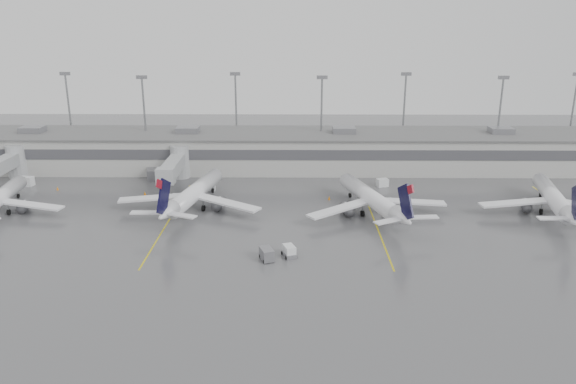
{
  "coord_description": "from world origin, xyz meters",
  "views": [
    {
      "loc": [
        3.64,
        -65.73,
        33.46
      ],
      "look_at": [
        2.8,
        24.0,
        5.0
      ],
      "focal_mm": 35.0,
      "sensor_mm": 36.0,
      "label": 1
    }
  ],
  "objects_px": {
    "jet_mid_left": "(193,194)",
    "baggage_tug": "(289,252)",
    "jet_mid_right": "(372,199)",
    "jet_far_right": "(555,199)"
  },
  "relations": [
    {
      "from": "jet_mid_right",
      "to": "jet_far_right",
      "type": "bearing_deg",
      "value": -16.53
    },
    {
      "from": "baggage_tug",
      "to": "jet_mid_right",
      "type": "bearing_deg",
      "value": 32.03
    },
    {
      "from": "jet_mid_left",
      "to": "jet_mid_right",
      "type": "bearing_deg",
      "value": 7.45
    },
    {
      "from": "jet_mid_left",
      "to": "baggage_tug",
      "type": "xyz_separation_m",
      "value": [
        17.33,
        -20.45,
        -2.32
      ]
    },
    {
      "from": "jet_mid_left",
      "to": "jet_mid_right",
      "type": "xyz_separation_m",
      "value": [
        31.69,
        -2.29,
        -0.07
      ]
    },
    {
      "from": "jet_mid_left",
      "to": "baggage_tug",
      "type": "relative_size",
      "value": 9.69
    },
    {
      "from": "jet_far_right",
      "to": "jet_mid_left",
      "type": "bearing_deg",
      "value": -170.48
    },
    {
      "from": "jet_mid_right",
      "to": "jet_far_right",
      "type": "height_order",
      "value": "same"
    },
    {
      "from": "jet_far_right",
      "to": "jet_mid_right",
      "type": "bearing_deg",
      "value": -168.15
    },
    {
      "from": "jet_mid_left",
      "to": "jet_far_right",
      "type": "xyz_separation_m",
      "value": [
        63.38,
        -2.01,
        -0.07
      ]
    }
  ]
}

